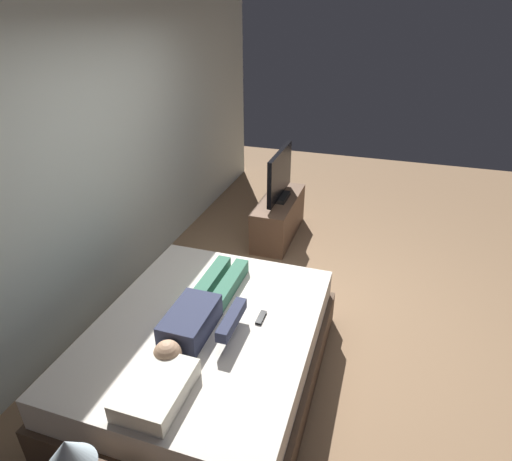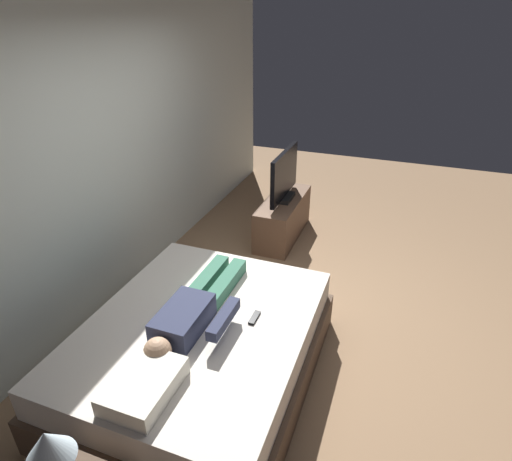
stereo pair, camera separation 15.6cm
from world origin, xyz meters
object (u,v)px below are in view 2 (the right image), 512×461
object	(u,v)px
bed	(200,351)
lamp	(48,447)
tv_stand	(283,218)
tv	(284,177)
remote	(254,318)
person	(194,310)
pillow	(144,385)

from	to	relation	value
bed	lamp	xyz separation A→B (m)	(-1.29, 0.04, 0.59)
tv_stand	tv	distance (m)	0.53
remote	tv	bearing A→B (deg)	11.79
person	remote	world-z (taller)	person
bed	tv_stand	bearing A→B (deg)	2.29
person	lamp	distance (m)	1.34
tv	person	bearing A→B (deg)	-178.62
pillow	person	size ratio (longest dim) A/B	0.38
pillow	tv_stand	world-z (taller)	pillow
lamp	person	bearing A→B (deg)	-0.14
person	tv_stand	bearing A→B (deg)	1.38
bed	person	distance (m)	0.36
bed	remote	distance (m)	0.50
person	remote	xyz separation A→B (m)	(0.15, -0.40, -0.07)
bed	person	world-z (taller)	person
bed	tv	size ratio (longest dim) A/B	2.25
pillow	tv	bearing A→B (deg)	1.79
bed	pillow	bearing A→B (deg)	180.00
lamp	remote	bearing A→B (deg)	-15.51
pillow	tv	size ratio (longest dim) A/B	0.55
tv	pillow	bearing A→B (deg)	-178.21
pillow	remote	distance (m)	0.93
person	remote	distance (m)	0.44
person	tv_stand	size ratio (longest dim) A/B	1.15
remote	lamp	distance (m)	1.56
tv_stand	lamp	world-z (taller)	lamp
pillow	remote	bearing A→B (deg)	-23.29
tv_stand	tv	world-z (taller)	tv
pillow	lamp	world-z (taller)	lamp
tv_stand	tv	bearing A→B (deg)	-153.43
tv_stand	remote	bearing A→B (deg)	-168.21
tv_stand	tv	size ratio (longest dim) A/B	1.25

